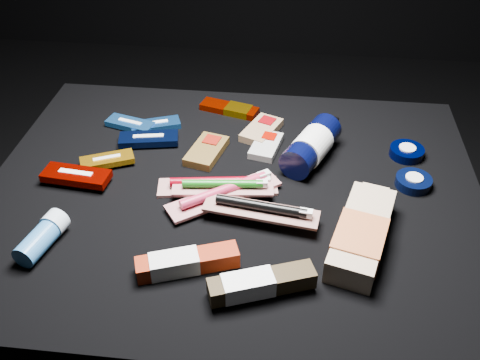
# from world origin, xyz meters

# --- Properties ---
(ground) EXTENTS (3.00, 3.00, 0.00)m
(ground) POSITION_xyz_m (0.00, 0.00, 0.00)
(ground) COLOR black
(ground) RESTS_ON ground
(cloth_table) EXTENTS (0.98, 0.78, 0.40)m
(cloth_table) POSITION_xyz_m (0.00, 0.00, 0.20)
(cloth_table) COLOR black
(cloth_table) RESTS_ON ground
(luna_bar_0) EXTENTS (0.12, 0.08, 0.01)m
(luna_bar_0) POSITION_xyz_m (-0.20, 0.21, 0.41)
(luna_bar_0) COLOR #1A4E92
(luna_bar_0) RESTS_ON cloth_table
(luna_bar_1) EXTENTS (0.12, 0.07, 0.01)m
(luna_bar_1) POSITION_xyz_m (-0.26, 0.20, 0.41)
(luna_bar_1) COLOR #2367B7
(luna_bar_1) RESTS_ON cloth_table
(luna_bar_2) EXTENTS (0.13, 0.07, 0.02)m
(luna_bar_2) POSITION_xyz_m (-0.20, 0.14, 0.41)
(luna_bar_2) COLOR black
(luna_bar_2) RESTS_ON cloth_table
(luna_bar_3) EXTENTS (0.12, 0.08, 0.01)m
(luna_bar_3) POSITION_xyz_m (-0.27, 0.05, 0.41)
(luna_bar_3) COLOR #C3830F
(luna_bar_3) RESTS_ON cloth_table
(luna_bar_4) EXTENTS (0.14, 0.06, 0.02)m
(luna_bar_4) POSITION_xyz_m (-0.31, -0.01, 0.42)
(luna_bar_4) COLOR #8A0600
(luna_bar_4) RESTS_ON cloth_table
(clif_bar_0) EXTENTS (0.09, 0.12, 0.02)m
(clif_bar_0) POSITION_xyz_m (-0.07, 0.12, 0.41)
(clif_bar_0) COLOR brown
(clif_bar_0) RESTS_ON cloth_table
(clif_bar_1) EXTENTS (0.07, 0.11, 0.02)m
(clif_bar_1) POSITION_xyz_m (0.06, 0.15, 0.41)
(clif_bar_1) COLOR #A2A19B
(clif_bar_1) RESTS_ON cloth_table
(clif_bar_2) EXTENTS (0.10, 0.12, 0.02)m
(clif_bar_2) POSITION_xyz_m (0.04, 0.22, 0.41)
(clif_bar_2) COLOR #947352
(clif_bar_2) RESTS_ON cloth_table
(power_bar) EXTENTS (0.15, 0.08, 0.02)m
(power_bar) POSITION_xyz_m (-0.04, 0.30, 0.41)
(power_bar) COLOR #7F1100
(power_bar) RESTS_ON cloth_table
(lotion_bottle) EXTENTS (0.13, 0.21, 0.07)m
(lotion_bottle) POSITION_xyz_m (0.15, 0.12, 0.43)
(lotion_bottle) COLOR black
(lotion_bottle) RESTS_ON cloth_table
(cream_tin_upper) EXTENTS (0.07, 0.07, 0.02)m
(cream_tin_upper) POSITION_xyz_m (0.36, 0.16, 0.41)
(cream_tin_upper) COLOR black
(cream_tin_upper) RESTS_ON cloth_table
(cream_tin_lower) EXTENTS (0.07, 0.07, 0.02)m
(cream_tin_lower) POSITION_xyz_m (0.36, 0.06, 0.41)
(cream_tin_lower) COLOR black
(cream_tin_lower) RESTS_ON cloth_table
(bodywash_bottle) EXTENTS (0.14, 0.24, 0.05)m
(bodywash_bottle) POSITION_xyz_m (0.24, -0.12, 0.42)
(bodywash_bottle) COLOR tan
(bodywash_bottle) RESTS_ON cloth_table
(deodorant_stick) EXTENTS (0.07, 0.11, 0.04)m
(deodorant_stick) POSITION_xyz_m (-0.31, -0.19, 0.42)
(deodorant_stick) COLOR teal
(deodorant_stick) RESTS_ON cloth_table
(toothbrush_pack_0) EXTENTS (0.24, 0.09, 0.03)m
(toothbrush_pack_0) POSITION_xyz_m (-0.03, 0.00, 0.41)
(toothbrush_pack_0) COLOR #BDB6B0
(toothbrush_pack_0) RESTS_ON cloth_table
(toothbrush_pack_1) EXTENTS (0.22, 0.18, 0.03)m
(toothbrush_pack_1) POSITION_xyz_m (-0.01, -0.03, 0.42)
(toothbrush_pack_1) COLOR beige
(toothbrush_pack_1) RESTS_ON cloth_table
(toothbrush_pack_2) EXTENTS (0.20, 0.07, 0.02)m
(toothbrush_pack_2) POSITION_xyz_m (-0.01, -0.01, 0.42)
(toothbrush_pack_2) COLOR silver
(toothbrush_pack_2) RESTS_ON cloth_table
(toothbrush_pack_3) EXTENTS (0.22, 0.08, 0.02)m
(toothbrush_pack_3) POSITION_xyz_m (0.07, -0.08, 0.43)
(toothbrush_pack_3) COLOR #AAA49E
(toothbrush_pack_3) RESTS_ON cloth_table
(toothpaste_carton_red) EXTENTS (0.17, 0.09, 0.03)m
(toothpaste_carton_red) POSITION_xyz_m (-0.05, -0.21, 0.42)
(toothpaste_carton_red) COLOR maroon
(toothpaste_carton_red) RESTS_ON cloth_table
(toothpaste_carton_green) EXTENTS (0.17, 0.10, 0.03)m
(toothpaste_carton_green) POSITION_xyz_m (0.07, -0.25, 0.42)
(toothpaste_carton_green) COLOR #30230F
(toothpaste_carton_green) RESTS_ON cloth_table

